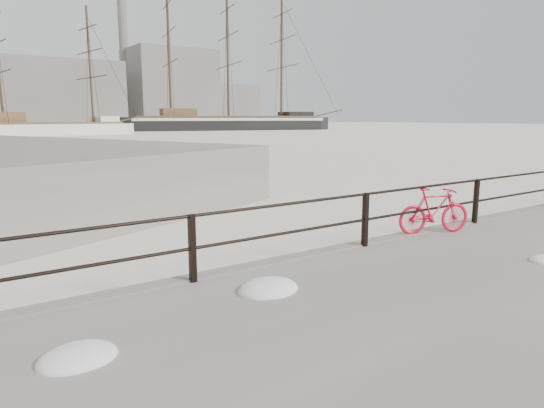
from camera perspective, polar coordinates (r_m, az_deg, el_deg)
ground at (r=12.08m, az=21.99°, el=-3.58°), size 400.00×400.00×0.00m
guardrail at (r=11.84m, az=22.86°, el=0.30°), size 28.00×0.10×1.00m
bicycle at (r=10.47m, az=18.54°, el=-0.75°), size 1.57×0.77×0.96m
barque_black at (r=105.55m, az=-5.10°, el=8.65°), size 56.43×29.15×30.91m
schooner_mid at (r=82.93m, az=-24.44°, el=7.39°), size 30.33×15.81×20.86m
industrial_west at (r=149.52m, az=-23.71°, el=11.74°), size 32.00×18.00×18.00m
industrial_mid at (r=164.95m, az=-11.85°, el=13.18°), size 26.00×20.00×24.00m
industrial_east at (r=179.43m, az=-5.52°, el=11.49°), size 20.00×16.00×14.00m
smokestack at (r=165.87m, az=-16.99°, el=16.41°), size 2.80×2.80×44.00m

